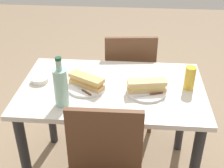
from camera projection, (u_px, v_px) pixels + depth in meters
name	position (u px, v px, depth m)	size (l,w,h in m)	color
dining_table	(112.00, 103.00, 1.94)	(1.12, 0.70, 0.73)	beige
chair_near	(129.00, 76.00, 2.45)	(0.44, 0.44, 0.87)	brown
plate_near	(87.00, 87.00, 1.86)	(0.24, 0.24, 0.01)	white
baguette_sandwich_near	(86.00, 81.00, 1.84)	(0.23, 0.17, 0.07)	tan
knife_near	(82.00, 90.00, 1.81)	(0.14, 0.13, 0.01)	silver
plate_far	(146.00, 91.00, 1.82)	(0.24, 0.24, 0.01)	white
baguette_sandwich_far	(147.00, 85.00, 1.80)	(0.24, 0.11, 0.07)	#DBB77A
knife_far	(150.00, 95.00, 1.77)	(0.17, 0.07, 0.01)	silver
water_bottle	(61.00, 87.00, 1.66)	(0.08, 0.08, 0.29)	#99C6B7
beer_glass	(190.00, 78.00, 1.82)	(0.06, 0.06, 0.14)	gold
olive_bowl	(40.00, 80.00, 1.92)	(0.11, 0.11, 0.03)	silver
paper_napkin	(168.00, 74.00, 2.01)	(0.14, 0.14, 0.00)	white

